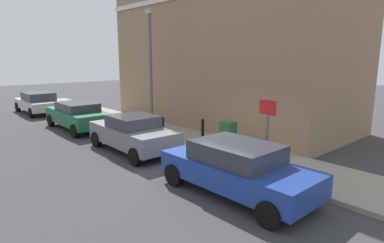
{
  "coord_description": "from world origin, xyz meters",
  "views": [
    {
      "loc": [
        -7.22,
        -7.51,
        3.67
      ],
      "look_at": [
        1.0,
        1.71,
        1.2
      ],
      "focal_mm": 30.15,
      "sensor_mm": 36.0,
      "label": 1
    }
  ],
  "objects": [
    {
      "name": "sidewalk",
      "position": [
        1.85,
        6.0,
        0.07
      ],
      "size": [
        2.7,
        30.0,
        0.15
      ],
      "primitive_type": "cube",
      "color": "gray",
      "rests_on": "ground"
    },
    {
      "name": "car_silver",
      "position": [
        -0.74,
        15.08,
        0.74
      ],
      "size": [
        2.0,
        4.32,
        1.41
      ],
      "rotation": [
        0.0,
        0.0,
        1.56
      ],
      "color": "#B7B7BC",
      "rests_on": "ground"
    },
    {
      "name": "car_green",
      "position": [
        -0.76,
        8.58,
        0.75
      ],
      "size": [
        1.91,
        4.49,
        1.4
      ],
      "rotation": [
        0.0,
        0.0,
        1.56
      ],
      "color": "#195933",
      "rests_on": "ground"
    },
    {
      "name": "car_blue",
      "position": [
        -0.83,
        -2.16,
        0.76
      ],
      "size": [
        1.98,
        4.39,
        1.44
      ],
      "rotation": [
        0.0,
        0.0,
        1.58
      ],
      "color": "navy",
      "rests_on": "ground"
    },
    {
      "name": "utility_cabinet",
      "position": [
        1.67,
        0.42,
        0.68
      ],
      "size": [
        0.46,
        0.61,
        1.15
      ],
      "color": "#1E4C28",
      "rests_on": "sidewalk"
    },
    {
      "name": "bollard_near_cabinet",
      "position": [
        1.77,
        1.91,
        0.7
      ],
      "size": [
        0.14,
        0.14,
        1.04
      ],
      "color": "black",
      "rests_on": "sidewalk"
    },
    {
      "name": "ground",
      "position": [
        0.0,
        0.0,
        0.0
      ],
      "size": [
        80.0,
        80.0,
        0.0
      ],
      "primitive_type": "plane",
      "color": "#38383A"
    },
    {
      "name": "corner_building",
      "position": [
        6.21,
        4.59,
        4.79
      ],
      "size": [
        6.13,
        13.18,
        9.57
      ],
      "color": "#937256",
      "rests_on": "ground"
    },
    {
      "name": "bollard_far_kerb",
      "position": [
        0.75,
        3.29,
        0.7
      ],
      "size": [
        0.14,
        0.14,
        1.04
      ],
      "color": "black",
      "rests_on": "sidewalk"
    },
    {
      "name": "car_grey",
      "position": [
        -0.75,
        3.23,
        0.75
      ],
      "size": [
        1.96,
        4.25,
        1.45
      ],
      "rotation": [
        0.0,
        0.0,
        1.55
      ],
      "color": "slate",
      "rests_on": "ground"
    },
    {
      "name": "street_sign",
      "position": [
        0.8,
        -1.93,
        1.66
      ],
      "size": [
        0.08,
        0.6,
        2.3
      ],
      "color": "#59595B",
      "rests_on": "sidewalk"
    },
    {
      "name": "lamppost",
      "position": [
        1.79,
        5.58,
        3.3
      ],
      "size": [
        0.2,
        0.44,
        5.72
      ],
      "color": "#59595B",
      "rests_on": "sidewalk"
    }
  ]
}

